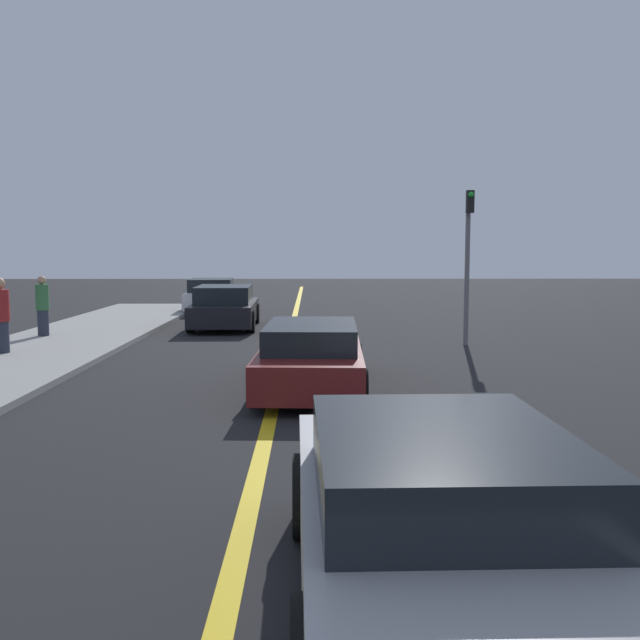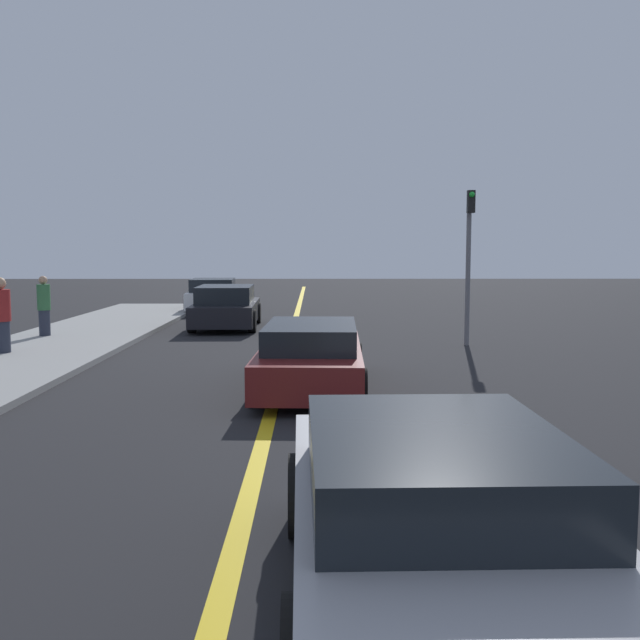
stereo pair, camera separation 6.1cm
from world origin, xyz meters
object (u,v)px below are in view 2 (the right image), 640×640
(car_ahead_center, at_px, (311,356))
(car_far_distant, at_px, (226,307))
(pedestrian_by_sign, at_px, (44,306))
(traffic_light, at_px, (469,251))
(car_near_right_lane, at_px, (430,519))
(car_parked_left_lot, at_px, (214,296))
(pedestrian_far_standing, at_px, (1,316))

(car_ahead_center, xyz_separation_m, car_far_distant, (-2.66, 9.63, 0.06))
(pedestrian_by_sign, height_order, traffic_light, traffic_light)
(car_near_right_lane, relative_size, car_ahead_center, 0.86)
(car_near_right_lane, distance_m, car_ahead_center, 7.68)
(car_near_right_lane, height_order, pedestrian_by_sign, pedestrian_by_sign)
(car_near_right_lane, relative_size, pedestrian_by_sign, 2.53)
(car_parked_left_lot, xyz_separation_m, pedestrian_far_standing, (-3.07, -11.70, 0.33))
(car_far_distant, distance_m, pedestrian_far_standing, 7.40)
(traffic_light, bearing_deg, pedestrian_by_sign, 174.23)
(pedestrian_by_sign, distance_m, traffic_light, 11.21)
(car_far_distant, xyz_separation_m, pedestrian_far_standing, (-4.26, -6.04, 0.32))
(car_far_distant, distance_m, car_parked_left_lot, 5.79)
(car_far_distant, bearing_deg, car_parked_left_lot, 100.41)
(car_near_right_lane, distance_m, traffic_light, 13.70)
(traffic_light, bearing_deg, car_parked_left_lot, 128.65)
(car_parked_left_lot, distance_m, traffic_light, 12.55)
(car_near_right_lane, xyz_separation_m, car_parked_left_lot, (-4.67, 22.94, -0.02))
(car_ahead_center, xyz_separation_m, pedestrian_far_standing, (-6.92, 3.60, 0.38))
(car_parked_left_lot, relative_size, pedestrian_by_sign, 2.47)
(car_far_distant, height_order, pedestrian_far_standing, pedestrian_far_standing)
(car_ahead_center, relative_size, traffic_light, 1.21)
(car_far_distant, bearing_deg, traffic_light, -33.00)
(pedestrian_by_sign, bearing_deg, car_ahead_center, -43.23)
(car_ahead_center, height_order, car_far_distant, car_far_distant)
(pedestrian_far_standing, relative_size, pedestrian_by_sign, 1.06)
(car_parked_left_lot, height_order, pedestrian_by_sign, pedestrian_by_sign)
(car_near_right_lane, bearing_deg, traffic_light, 75.59)
(car_near_right_lane, height_order, car_ahead_center, car_near_right_lane)
(car_ahead_center, height_order, car_parked_left_lot, car_parked_left_lot)
(car_near_right_lane, distance_m, car_parked_left_lot, 23.41)
(car_ahead_center, distance_m, pedestrian_by_sign, 9.81)
(car_near_right_lane, bearing_deg, pedestrian_by_sign, 117.78)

